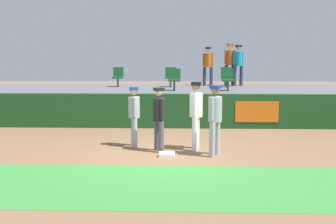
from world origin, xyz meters
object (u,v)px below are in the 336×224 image
(seat_front_center, at_px, (174,78))
(seat_back_left, at_px, (118,76))
(player_coach_visitor, at_px, (215,115))
(spectator_capped, at_px, (230,61))
(player_fielder_home, at_px, (196,111))
(seat_front_right, at_px, (228,78))
(seat_back_right, at_px, (227,76))
(seat_back_center, at_px, (171,76))
(player_umpire, at_px, (159,115))
(first_base, at_px, (167,154))
(player_runner_visitor, at_px, (134,112))
(spectator_hooded, at_px, (208,63))
(spectator_casual, at_px, (238,62))

(seat_front_center, relative_size, seat_back_left, 1.00)
(player_coach_visitor, relative_size, spectator_capped, 0.97)
(player_fielder_home, bearing_deg, player_coach_visitor, 44.27)
(seat_front_right, height_order, seat_back_left, same)
(player_fielder_home, bearing_deg, seat_back_left, -144.21)
(seat_back_right, bearing_deg, seat_front_center, -140.78)
(seat_front_center, relative_size, seat_back_center, 1.00)
(player_umpire, height_order, seat_front_right, seat_front_right)
(first_base, bearing_deg, player_runner_visitor, 131.70)
(first_base, height_order, spectator_hooded, spectator_hooded)
(player_umpire, distance_m, seat_back_right, 7.29)
(player_coach_visitor, xyz_separation_m, spectator_hooded, (0.32, 7.86, 1.15))
(player_runner_visitor, bearing_deg, player_umpire, 39.33)
(seat_back_left, bearing_deg, player_umpire, -72.56)
(player_coach_visitor, distance_m, seat_front_right, 5.54)
(player_coach_visitor, height_order, spectator_capped, spectator_capped)
(player_coach_visitor, relative_size, seat_front_center, 2.16)
(player_coach_visitor, xyz_separation_m, seat_back_right, (1.08, 7.23, 0.63))
(first_base, height_order, player_coach_visitor, player_coach_visitor)
(spectator_casual, bearing_deg, first_base, 51.35)
(seat_front_right, distance_m, seat_back_center, 2.88)
(seat_front_center, distance_m, seat_back_center, 1.81)
(player_runner_visitor, distance_m, spectator_hooded, 7.41)
(player_runner_visitor, bearing_deg, spectator_hooded, 147.33)
(first_base, xyz_separation_m, spectator_casual, (2.89, 8.01, 2.21))
(player_fielder_home, relative_size, seat_front_right, 2.21)
(player_umpire, height_order, spectator_casual, spectator_casual)
(player_runner_visitor, distance_m, seat_front_center, 4.62)
(player_coach_visitor, height_order, seat_back_right, seat_back_right)
(first_base, height_order, player_umpire, player_umpire)
(seat_front_right, relative_size, spectator_casual, 0.47)
(seat_front_right, bearing_deg, spectator_hooded, 104.14)
(player_runner_visitor, relative_size, player_umpire, 0.98)
(seat_front_center, relative_size, spectator_capped, 0.45)
(first_base, relative_size, seat_front_center, 0.48)
(player_fielder_home, xyz_separation_m, spectator_casual, (2.11, 7.26, 1.18))
(player_runner_visitor, height_order, seat_front_right, seat_front_right)
(player_coach_visitor, bearing_deg, seat_back_center, -142.36)
(seat_back_left, height_order, spectator_casual, spectator_casual)
(player_coach_visitor, bearing_deg, seat_back_right, -161.19)
(seat_back_left, bearing_deg, seat_back_right, 0.01)
(player_runner_visitor, relative_size, seat_back_left, 2.01)
(seat_back_right, bearing_deg, spectator_casual, 50.31)
(seat_front_center, bearing_deg, spectator_hooded, 59.26)
(first_base, relative_size, spectator_hooded, 0.23)
(player_fielder_home, distance_m, seat_back_right, 6.76)
(player_fielder_home, relative_size, seat_back_center, 2.21)
(seat_back_right, relative_size, spectator_casual, 0.47)
(player_runner_visitor, bearing_deg, first_base, 29.01)
(player_coach_visitor, bearing_deg, spectator_casual, -164.54)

